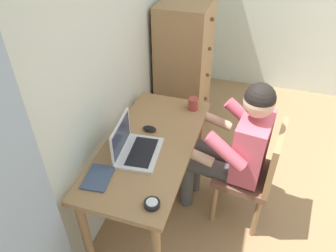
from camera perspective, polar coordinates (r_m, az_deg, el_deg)
The scene contains 11 objects.
wall_back at distance 2.20m, azimuth -10.79°, elevation 12.92°, with size 4.80×0.05×2.50m, color silver.
curtain_panel at distance 1.51m, azimuth -27.51°, elevation -11.91°, with size 0.50×0.03×2.18m, color #8EA3B7.
desk at distance 2.23m, azimuth -3.23°, elevation -5.35°, with size 1.24×0.59×0.73m.
dresser at distance 3.18m, azimuth 2.93°, elevation 9.75°, with size 0.58×0.48×1.35m.
chair at distance 2.40m, azimuth 15.43°, elevation -7.84°, with size 0.47×0.45×0.87m.
person_seated at distance 2.30m, azimuth 11.76°, elevation -3.42°, with size 0.58×0.62×1.19m.
laptop at distance 2.06m, azimuth -6.15°, elevation -3.76°, with size 0.36×0.28×0.24m.
computer_mouse at distance 2.26m, azimuth -3.32°, elevation -0.51°, with size 0.06×0.10×0.03m, color black.
desk_clock at distance 1.78m, azimuth -2.90°, elevation -13.81°, with size 0.09×0.09×0.03m.
notebook_pad at distance 1.96m, azimuth -12.46°, elevation -9.03°, with size 0.21×0.15×0.01m, color #3D4C6B.
coffee_mug at distance 2.48m, azimuth 4.57°, elevation 4.03°, with size 0.12×0.08×0.09m.
Camera 1 is at (-1.77, 1.22, 2.13)m, focal length 33.89 mm.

